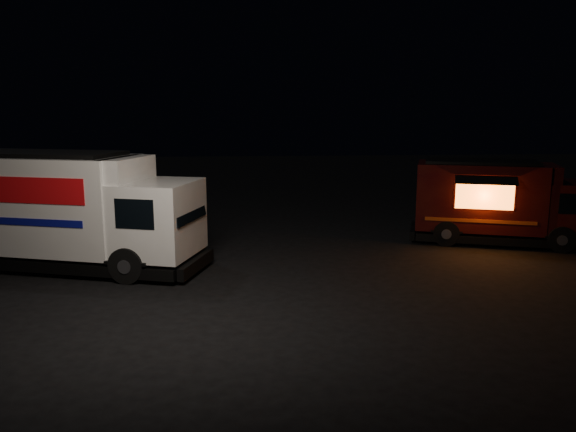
# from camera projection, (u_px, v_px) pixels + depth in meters

# --- Properties ---
(ground) EXTENTS (80.00, 80.00, 0.00)m
(ground) POSITION_uv_depth(u_px,v_px,m) (272.00, 277.00, 15.11)
(ground) COLOR black
(ground) RESTS_ON ground
(white_truck) EXTENTS (7.66, 4.46, 3.29)m
(white_truck) POSITION_uv_depth(u_px,v_px,m) (77.00, 211.00, 15.79)
(white_truck) COLOR white
(white_truck) RESTS_ON ground
(red_truck) EXTENTS (6.36, 4.04, 2.78)m
(red_truck) POSITION_uv_depth(u_px,v_px,m) (503.00, 202.00, 18.82)
(red_truck) COLOR #3C100A
(red_truck) RESTS_ON ground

